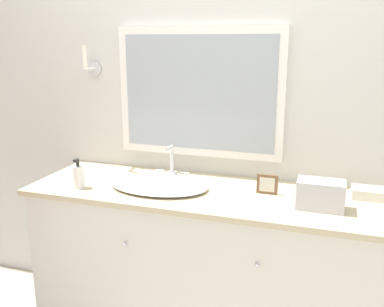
{
  "coord_description": "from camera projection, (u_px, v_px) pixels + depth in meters",
  "views": [
    {
      "loc": [
        0.6,
        -1.74,
        1.68
      ],
      "look_at": [
        -0.08,
        0.33,
        1.11
      ],
      "focal_mm": 40.0,
      "sensor_mm": 36.0,
      "label": 1
    }
  ],
  "objects": [
    {
      "name": "wall_back",
      "position": [
        222.0,
        112.0,
        2.49
      ],
      "size": [
        8.0,
        0.18,
        2.55
      ],
      "color": "silver",
      "rests_on": "ground_plane"
    },
    {
      "name": "vanity_counter",
      "position": [
        205.0,
        267.0,
        2.39
      ],
      "size": [
        1.92,
        0.62,
        0.91
      ],
      "color": "silver",
      "rests_on": "ground_plane"
    },
    {
      "name": "sink_basin",
      "position": [
        159.0,
        184.0,
        2.33
      ],
      "size": [
        0.55,
        0.41,
        0.2
      ],
      "color": "white",
      "rests_on": "vanity_counter"
    },
    {
      "name": "soap_bottle",
      "position": [
        79.0,
        176.0,
        2.31
      ],
      "size": [
        0.06,
        0.06,
        0.16
      ],
      "color": "white",
      "rests_on": "vanity_counter"
    },
    {
      "name": "appliance_box",
      "position": [
        320.0,
        195.0,
        2.02
      ],
      "size": [
        0.22,
        0.13,
        0.14
      ],
      "color": "#BCBCC1",
      "rests_on": "vanity_counter"
    },
    {
      "name": "picture_frame",
      "position": [
        267.0,
        184.0,
        2.22
      ],
      "size": [
        0.11,
        0.01,
        0.1
      ],
      "color": "brown",
      "rests_on": "vanity_counter"
    },
    {
      "name": "hand_towel_near_sink",
      "position": [
        369.0,
        193.0,
        2.17
      ],
      "size": [
        0.16,
        0.12,
        0.05
      ],
      "color": "silver",
      "rests_on": "vanity_counter"
    }
  ]
}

